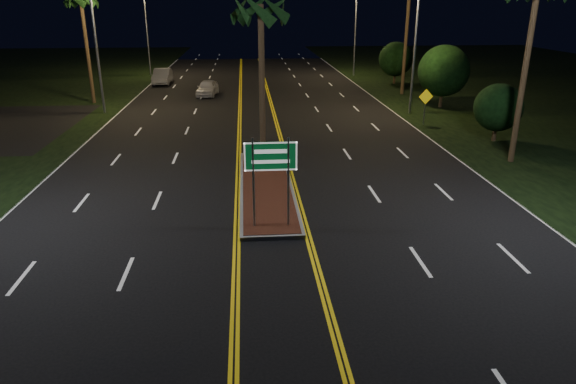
{
  "coord_description": "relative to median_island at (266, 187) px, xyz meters",
  "views": [
    {
      "loc": [
        -0.79,
        -13.82,
        7.63
      ],
      "look_at": [
        0.48,
        1.46,
        1.9
      ],
      "focal_mm": 32.0,
      "sensor_mm": 36.0,
      "label": 1
    }
  ],
  "objects": [
    {
      "name": "median_island",
      "position": [
        0.0,
        0.0,
        0.0
      ],
      "size": [
        2.25,
        10.25,
        0.17
      ],
      "color": "gray",
      "rests_on": "ground"
    },
    {
      "name": "streetlight_right_mid",
      "position": [
        10.61,
        15.0,
        5.57
      ],
      "size": [
        1.91,
        0.44,
        9.0
      ],
      "color": "gray",
      "rests_on": "ground"
    },
    {
      "name": "highway_sign",
      "position": [
        0.0,
        -4.2,
        2.32
      ],
      "size": [
        1.8,
        0.08,
        3.2
      ],
      "color": "gray",
      "rests_on": "ground"
    },
    {
      "name": "shrub_near",
      "position": [
        13.5,
        7.0,
        1.86
      ],
      "size": [
        2.7,
        2.7,
        3.3
      ],
      "color": "#382819",
      "rests_on": "ground"
    },
    {
      "name": "car_near",
      "position": [
        -4.01,
        23.71,
        0.67
      ],
      "size": [
        2.46,
        4.74,
        1.51
      ],
      "primitive_type": "imported",
      "rotation": [
        0.0,
        0.0,
        -0.12
      ],
      "color": "silver",
      "rests_on": "ground"
    },
    {
      "name": "shrub_far",
      "position": [
        13.8,
        29.0,
        2.25
      ],
      "size": [
        3.24,
        3.24,
        3.96
      ],
      "color": "#382819",
      "rests_on": "ground"
    },
    {
      "name": "streetlight_right_far",
      "position": [
        10.61,
        35.0,
        5.57
      ],
      "size": [
        1.91,
        0.44,
        9.0
      ],
      "color": "gray",
      "rests_on": "ground"
    },
    {
      "name": "shrub_mid",
      "position": [
        14.0,
        17.0,
        2.64
      ],
      "size": [
        3.78,
        3.78,
        4.62
      ],
      "color": "#382819",
      "rests_on": "ground"
    },
    {
      "name": "warning_sign",
      "position": [
        10.8,
        11.37,
        1.42
      ],
      "size": [
        0.97,
        0.17,
        2.33
      ],
      "rotation": [
        0.0,
        0.0,
        0.14
      ],
      "color": "gray",
      "rests_on": "ground"
    },
    {
      "name": "palm_median",
      "position": [
        0.0,
        3.5,
        7.19
      ],
      "size": [
        2.4,
        2.4,
        8.3
      ],
      "color": "#382819",
      "rests_on": "ground"
    },
    {
      "name": "car_far",
      "position": [
        -8.8,
        30.76,
        0.76
      ],
      "size": [
        2.19,
        5.07,
        1.69
      ],
      "primitive_type": "imported",
      "rotation": [
        0.0,
        0.0,
        0.0
      ],
      "color": "#A1A2AA",
      "rests_on": "ground"
    },
    {
      "name": "ground",
      "position": [
        0.0,
        -7.0,
        -0.08
      ],
      "size": [
        120.0,
        120.0,
        0.0
      ],
      "primitive_type": "plane",
      "color": "black",
      "rests_on": "ground"
    },
    {
      "name": "streetlight_left_mid",
      "position": [
        -10.61,
        17.0,
        5.57
      ],
      "size": [
        1.91,
        0.44,
        9.0
      ],
      "color": "gray",
      "rests_on": "ground"
    },
    {
      "name": "streetlight_left_far",
      "position": [
        -10.61,
        37.0,
        5.57
      ],
      "size": [
        1.91,
        0.44,
        9.0
      ],
      "color": "gray",
      "rests_on": "ground"
    }
  ]
}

